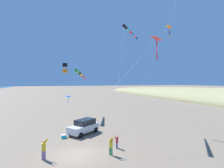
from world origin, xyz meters
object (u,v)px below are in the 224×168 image
object	(u,v)px
kite_delta_orange_high_right	(157,39)
kite_windsock_rainbow_low_near	(80,74)
parked_car	(84,126)
person_adult_flyer	(111,145)
person_bystander_far	(117,141)
person_child_grey_jacket	(44,148)
kite_box_red_high_left	(65,68)
kite_delta_green_low_center	(68,97)
cooler_box	(64,136)
kite_windsock_long_streamer_left	(129,31)
kite_delta_small_distant	(169,27)

from	to	relation	value
kite_delta_orange_high_right	kite_windsock_rainbow_low_near	distance (m)	15.45
parked_car	kite_delta_orange_high_right	distance (m)	15.80
person_adult_flyer	person_bystander_far	xyz separation A→B (m)	(-1.18, -1.35, -0.23)
person_child_grey_jacket	kite_windsock_rainbow_low_near	world-z (taller)	kite_windsock_rainbow_low_near
parked_car	kite_box_red_high_left	world-z (taller)	kite_box_red_high_left
kite_box_red_high_left	person_child_grey_jacket	bearing A→B (deg)	77.63
person_child_grey_jacket	person_bystander_far	size ratio (longest dim) A/B	1.34
person_bystander_far	kite_box_red_high_left	size ratio (longest dim) A/B	0.13
person_adult_flyer	kite_windsock_rainbow_low_near	bearing A→B (deg)	-92.25
person_child_grey_jacket	kite_delta_green_low_center	size ratio (longest dim) A/B	0.21
person_child_grey_jacket	kite_box_red_high_left	distance (m)	19.80
kite_delta_green_low_center	kite_box_red_high_left	size ratio (longest dim) A/B	0.85
cooler_box	kite_delta_orange_high_right	bearing A→B (deg)	175.96
person_bystander_far	kite_windsock_rainbow_low_near	distance (m)	18.08
kite_windsock_long_streamer_left	kite_box_red_high_left	distance (m)	15.12
kite_delta_orange_high_right	kite_box_red_high_left	world-z (taller)	kite_delta_orange_high_right
kite_windsock_long_streamer_left	kite_box_red_high_left	size ratio (longest dim) A/B	1.36
person_bystander_far	kite_delta_green_low_center	distance (m)	14.72
parked_car	kite_windsock_long_streamer_left	xyz separation A→B (m)	(-5.86, 1.55, 12.71)
person_adult_flyer	kite_windsock_long_streamer_left	bearing A→B (deg)	-129.57
kite_windsock_rainbow_low_near	kite_box_red_high_left	xyz separation A→B (m)	(2.62, -1.08, 1.10)
kite_windsock_long_streamer_left	kite_box_red_high_left	xyz separation A→B (m)	(6.95, -12.74, -4.23)
kite_delta_orange_high_right	kite_delta_green_low_center	distance (m)	16.98
kite_delta_orange_high_right	parked_car	bearing A→B (deg)	-10.58
kite_windsock_long_streamer_left	kite_windsock_rainbow_low_near	world-z (taller)	kite_windsock_long_streamer_left
kite_delta_orange_high_right	kite_windsock_long_streamer_left	distance (m)	4.30
person_child_grey_jacket	kite_windsock_long_streamer_left	size ratio (longest dim) A/B	0.13
parked_car	cooler_box	distance (m)	2.93
kite_delta_green_low_center	person_child_grey_jacket	bearing A→B (deg)	74.11
person_child_grey_jacket	kite_windsock_long_streamer_left	world-z (taller)	kite_windsock_long_streamer_left
person_adult_flyer	person_child_grey_jacket	world-z (taller)	person_child_grey_jacket
parked_car	cooler_box	xyz separation A→B (m)	(2.66, 0.98, -0.74)
kite_delta_small_distant	kite_windsock_rainbow_low_near	bearing A→B (deg)	-65.57
parked_car	person_child_grey_jacket	size ratio (longest dim) A/B	2.47
kite_delta_orange_high_right	kite_windsock_rainbow_low_near	xyz separation A→B (m)	(8.56, -12.01, -4.63)
cooler_box	kite_windsock_rainbow_low_near	world-z (taller)	kite_windsock_rainbow_low_near
kite_delta_small_distant	kite_delta_green_low_center	xyz separation A→B (m)	(9.75, -13.60, -8.92)
parked_car	person_adult_flyer	size ratio (longest dim) A/B	2.54
cooler_box	kite_box_red_high_left	world-z (taller)	kite_box_red_high_left
person_bystander_far	kite_delta_small_distant	size ratio (longest dim) A/B	0.09
parked_car	kite_delta_green_low_center	world-z (taller)	kite_delta_green_low_center
parked_car	person_bystander_far	bearing A→B (deg)	107.78
kite_windsock_long_streamer_left	kite_delta_small_distant	world-z (taller)	kite_windsock_long_streamer_left
kite_delta_green_low_center	kite_box_red_high_left	xyz separation A→B (m)	(0.15, -3.50, 5.13)
kite_delta_orange_high_right	kite_delta_small_distant	bearing A→B (deg)	72.44
person_bystander_far	kite_windsock_rainbow_low_near	size ratio (longest dim) A/B	0.11
cooler_box	person_bystander_far	bearing A→B (deg)	131.43
person_adult_flyer	cooler_box	bearing A→B (deg)	-62.28
cooler_box	kite_delta_orange_high_right	world-z (taller)	kite_delta_orange_high_right
cooler_box	kite_delta_small_distant	size ratio (longest dim) A/B	0.04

